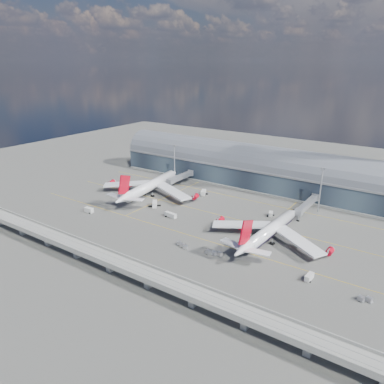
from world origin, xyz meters
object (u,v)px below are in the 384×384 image
Objects in this scene: service_truck_5 at (203,193)px; service_truck_4 at (271,214)px; airliner_left at (149,186)px; service_truck_1 at (89,210)px; service_truck_3 at (309,277)px; cargo_train_1 at (214,253)px; floodlight_mast_left at (174,162)px; cargo_train_0 at (182,245)px; floodlight_mast_right at (321,189)px; service_truck_0 at (155,204)px; service_truck_2 at (171,215)px; cargo_train_2 at (365,299)px; airliner_right at (269,231)px.

service_truck_4 is at bearing -31.91° from service_truck_5.
service_truck_1 is at bearing -110.34° from airliner_left.
service_truck_3 reaches higher than cargo_train_1.
airliner_left is 14.54× the size of service_truck_4.
floodlight_mast_left reaches higher than service_truck_5.
cargo_train_1 is (-3.30, -54.05, -0.35)m from service_truck_4.
cargo_train_0 is at bearing 110.12° from cargo_train_1.
floodlight_mast_right is 5.45× the size of service_truck_4.
floodlight_mast_left is 3.51× the size of service_truck_0.
service_truck_2 is at bearing -60.17° from service_truck_0.
service_truck_5 is (27.83, 19.13, -4.40)m from airliner_left.
airliner_left is at bearing 101.40° from service_truck_0.
service_truck_2 is at bearing -67.08° from service_truck_1.
cargo_train_0 is at bearing 113.89° from cargo_train_2.
cargo_train_1 is at bearing -106.76° from floodlight_mast_right.
floodlight_mast_left reaches higher than service_truck_3.
airliner_left is 9.53× the size of cargo_train_0.
service_truck_2 is at bearing -55.13° from floodlight_mast_left.
service_truck_0 is 18.60m from service_truck_2.
airliner_left is 20.82m from service_truck_0.
service_truck_5 reaches higher than service_truck_1.
service_truck_4 reaches higher than service_truck_3.
service_truck_1 reaches higher than cargo_train_2.
floodlight_mast_right is 86.65m from cargo_train_0.
floodlight_mast_right reaches higher than service_truck_3.
service_truck_4 is at bearing -14.52° from floodlight_mast_left.
cargo_train_0 is 15.86m from cargo_train_1.
service_truck_4 is 78.14m from cargo_train_2.
service_truck_3 is at bearing -103.10° from cargo_train_0.
floodlight_mast_right is at bearing 82.97° from airliner_right.
service_truck_5 is at bearing 6.15° from cargo_train_0.
service_truck_5 reaches higher than cargo_train_2.
service_truck_4 is (61.09, 24.65, -0.32)m from service_truck_0.
service_truck_4 is at bearing -15.39° from service_truck_0.
cargo_train_2 is at bearing -74.56° from cargo_train_1.
floodlight_mast_left reaches higher than cargo_train_1.
airliner_left is 9.12× the size of service_truck_2.
floodlight_mast_left is 0.38× the size of airliner_left.
cargo_train_0 is at bearing -170.05° from service_truck_3.
service_truck_1 is at bearing 68.25° from cargo_train_0.
service_truck_2 is 1.59× the size of service_truck_4.
airliner_left reaches higher than airliner_right.
cargo_train_2 is (138.52, -73.49, -12.71)m from floodlight_mast_left.
service_truck_1 is at bearing -166.42° from service_truck_4.
service_truck_3 is at bearing -26.88° from airliner_left.
airliner_left is 12.91× the size of service_truck_3.
service_truck_3 is at bearing -70.49° from cargo_train_1.
floodlight_mast_left is at bearing 154.31° from airliner_right.
cargo_train_2 is (46.85, -24.21, -4.12)m from airliner_right.
cargo_train_2 is at bearing -24.77° from airliner_right.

